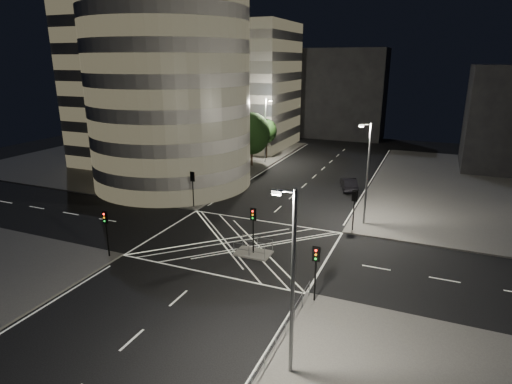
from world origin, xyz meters
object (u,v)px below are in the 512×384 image
at_px(street_lamp_left_near, 210,150).
at_px(street_lamp_left_far, 266,128).
at_px(street_lamp_right_near, 292,279).
at_px(traffic_signal_island, 253,222).
at_px(traffic_signal_fl, 193,183).
at_px(traffic_signal_fr, 354,203).
at_px(traffic_signal_nr, 316,263).
at_px(traffic_signal_nl, 106,225).
at_px(sedan, 349,184).
at_px(central_island, 253,253).
at_px(street_lamp_right_far, 367,171).

height_order(street_lamp_left_near, street_lamp_left_far, same).
bearing_deg(street_lamp_right_near, traffic_signal_island, 120.75).
relative_size(street_lamp_left_near, street_lamp_right_near, 1.00).
xyz_separation_m(traffic_signal_fl, street_lamp_left_far, (-0.64, 23.20, 2.63)).
height_order(traffic_signal_island, street_lamp_left_near, street_lamp_left_near).
xyz_separation_m(traffic_signal_fr, traffic_signal_island, (-6.80, -8.30, 0.00)).
bearing_deg(street_lamp_right_near, street_lamp_left_near, 125.97).
height_order(traffic_signal_fr, street_lamp_left_far, street_lamp_left_far).
distance_m(traffic_signal_nr, street_lamp_right_near, 7.69).
xyz_separation_m(traffic_signal_nl, street_lamp_right_near, (18.24, -7.20, 2.63)).
distance_m(traffic_signal_fr, street_lamp_left_far, 29.63).
xyz_separation_m(traffic_signal_nl, sedan, (14.54, 27.16, -2.12)).
bearing_deg(street_lamp_left_near, traffic_signal_nl, -88.06).
distance_m(traffic_signal_fr, street_lamp_right_near, 20.97).
xyz_separation_m(traffic_signal_nr, street_lamp_right_near, (0.64, -7.20, 2.63)).
bearing_deg(traffic_signal_nr, traffic_signal_nl, 180.00).
xyz_separation_m(central_island, traffic_signal_nl, (-10.80, -5.30, 2.84)).
xyz_separation_m(traffic_signal_nl, street_lamp_left_near, (-0.64, 18.80, 2.63)).
bearing_deg(traffic_signal_island, street_lamp_left_near, 130.27).
height_order(traffic_signal_fl, street_lamp_left_far, street_lamp_left_far).
height_order(traffic_signal_fl, street_lamp_right_far, street_lamp_right_far).
relative_size(traffic_signal_nr, sedan, 0.82).
xyz_separation_m(traffic_signal_fl, sedan, (14.54, 13.56, -2.12)).
relative_size(street_lamp_right_far, sedan, 2.06).
relative_size(traffic_signal_fl, sedan, 0.82).
bearing_deg(street_lamp_right_far, street_lamp_right_near, -90.00).
height_order(street_lamp_right_far, street_lamp_right_near, same).
height_order(traffic_signal_fl, sedan, traffic_signal_fl).
height_order(central_island, street_lamp_left_far, street_lamp_left_far).
xyz_separation_m(central_island, street_lamp_left_far, (-11.44, 31.50, 5.47)).
relative_size(central_island, street_lamp_right_far, 0.30).
relative_size(traffic_signal_nr, traffic_signal_island, 1.00).
distance_m(traffic_signal_nl, traffic_signal_nr, 17.60).
bearing_deg(sedan, traffic_signal_nr, 77.92).
height_order(street_lamp_left_near, street_lamp_right_far, same).
distance_m(traffic_signal_nr, sedan, 27.41).
distance_m(traffic_signal_fl, street_lamp_left_near, 5.86).
xyz_separation_m(traffic_signal_nl, traffic_signal_fr, (17.60, 13.60, 0.00)).
xyz_separation_m(traffic_signal_nl, traffic_signal_island, (10.80, 5.30, 0.00)).
bearing_deg(traffic_signal_nl, street_lamp_left_near, 91.94).
bearing_deg(street_lamp_left_far, traffic_signal_nr, -63.64).
bearing_deg(traffic_signal_fl, central_island, -37.54).
distance_m(traffic_signal_nl, street_lamp_right_far, 24.27).
height_order(central_island, traffic_signal_nl, traffic_signal_nl).
height_order(traffic_signal_nl, traffic_signal_fr, same).
bearing_deg(traffic_signal_fr, central_island, -129.33).
bearing_deg(traffic_signal_fr, sedan, 102.71).
bearing_deg(traffic_signal_nl, traffic_signal_island, 26.14).
height_order(central_island, street_lamp_right_far, street_lamp_right_far).
xyz_separation_m(street_lamp_right_far, street_lamp_right_near, (0.00, -23.00, 0.00)).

